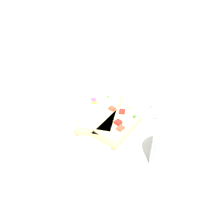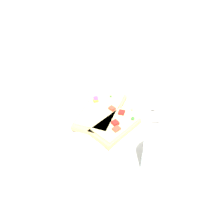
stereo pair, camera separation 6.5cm
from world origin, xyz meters
name	(u,v)px [view 2 (the right image)]	position (x,y,z in m)	size (l,w,h in m)	color
ground_plane	(112,117)	(0.00, 0.00, 0.00)	(4.00, 4.00, 0.00)	beige
plate	(112,116)	(0.00, 0.00, 0.01)	(0.24, 0.24, 0.01)	white
fork	(115,108)	(-0.01, -0.03, 0.01)	(0.23, 0.06, 0.01)	silver
knife	(130,120)	(-0.06, 0.02, 0.01)	(0.21, 0.06, 0.01)	silver
pizza_slice_main	(101,110)	(0.03, 0.00, 0.02)	(0.14, 0.21, 0.03)	tan
pizza_slice_corner	(115,126)	(-0.02, 0.06, 0.02)	(0.14, 0.16, 0.03)	tan
crumb_scatter	(125,111)	(-0.04, -0.02, 0.02)	(0.08, 0.04, 0.01)	tan
drinking_glass	(159,158)	(-0.14, 0.16, 0.04)	(0.08, 0.08, 0.09)	silver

